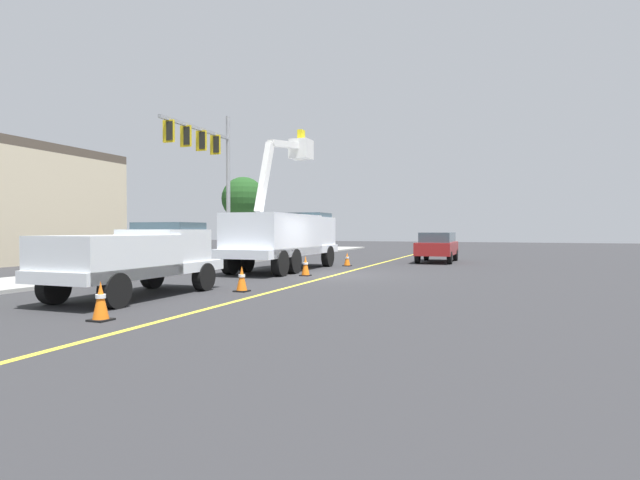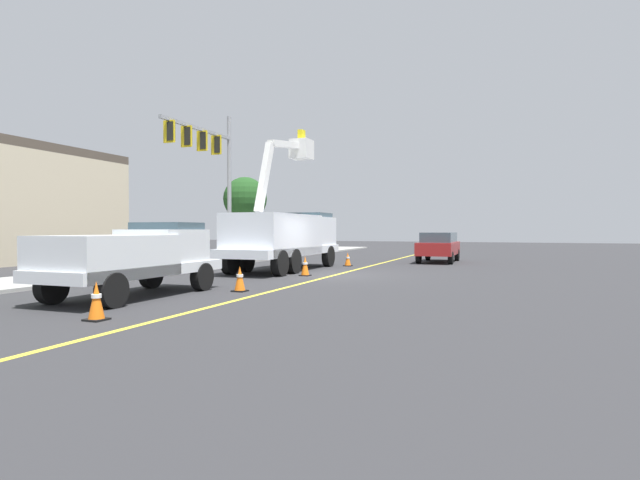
% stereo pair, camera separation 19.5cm
% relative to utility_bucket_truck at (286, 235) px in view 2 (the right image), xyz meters
% --- Properties ---
extents(ground, '(120.00, 120.00, 0.00)m').
position_rel_utility_bucket_truck_xyz_m(ground, '(-1.67, -3.04, -1.60)').
color(ground, '#2D2D30').
extents(sidewalk_far_side, '(60.09, 5.58, 0.12)m').
position_rel_utility_bucket_truck_xyz_m(sidewalk_far_side, '(-1.96, 5.68, -1.54)').
color(sidewalk_far_side, '#9E9E99').
rests_on(sidewalk_far_side, ground).
extents(lane_centre_stripe, '(49.98, 1.81, 0.01)m').
position_rel_utility_bucket_truck_xyz_m(lane_centre_stripe, '(-1.67, -3.04, -1.60)').
color(lane_centre_stripe, yellow).
rests_on(lane_centre_stripe, ground).
extents(utility_bucket_truck, '(8.28, 2.81, 6.49)m').
position_rel_utility_bucket_truck_xyz_m(utility_bucket_truck, '(0.00, 0.00, 0.00)').
color(utility_bucket_truck, white).
rests_on(utility_bucket_truck, ground).
extents(service_pickup_truck, '(5.67, 2.34, 2.06)m').
position_rel_utility_bucket_truck_xyz_m(service_pickup_truck, '(-9.96, -0.32, -0.48)').
color(service_pickup_truck, silver).
rests_on(service_pickup_truck, ground).
extents(passing_minivan, '(4.86, 2.08, 1.69)m').
position_rel_utility_bucket_truck_xyz_m(passing_minivan, '(8.45, -5.52, -0.63)').
color(passing_minivan, maroon).
rests_on(passing_minivan, ground).
extents(traffic_cone_leading, '(0.40, 0.40, 0.80)m').
position_rel_utility_bucket_truck_xyz_m(traffic_cone_leading, '(-13.08, -2.26, -1.21)').
color(traffic_cone_leading, black).
rests_on(traffic_cone_leading, ground).
extents(traffic_cone_mid_front, '(0.40, 0.40, 0.76)m').
position_rel_utility_bucket_truck_xyz_m(traffic_cone_mid_front, '(-7.81, -2.38, -1.23)').
color(traffic_cone_mid_front, black).
rests_on(traffic_cone_mid_front, ground).
extents(traffic_cone_mid_rear, '(0.40, 0.40, 0.80)m').
position_rel_utility_bucket_truck_xyz_m(traffic_cone_mid_rear, '(-2.36, -2.05, -1.21)').
color(traffic_cone_mid_rear, black).
rests_on(traffic_cone_mid_rear, ground).
extents(traffic_cone_trailing, '(0.40, 0.40, 0.69)m').
position_rel_utility_bucket_truck_xyz_m(traffic_cone_trailing, '(3.44, -1.80, -1.26)').
color(traffic_cone_trailing, black).
rests_on(traffic_cone_trailing, ground).
extents(traffic_signal_mast, '(5.91, 0.69, 8.01)m').
position_rel_utility_bucket_truck_xyz_m(traffic_signal_mast, '(0.88, 4.75, 3.88)').
color(traffic_signal_mast, gray).
rests_on(traffic_signal_mast, ground).
extents(street_tree_right, '(2.84, 2.84, 5.29)m').
position_rel_utility_bucket_truck_xyz_m(street_tree_right, '(7.89, 6.90, 2.25)').
color(street_tree_right, brown).
rests_on(street_tree_right, ground).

